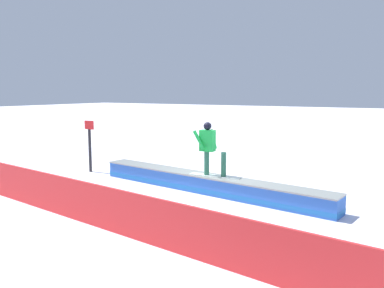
% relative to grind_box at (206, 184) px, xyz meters
% --- Properties ---
extents(ground_plane, '(120.00, 120.00, 0.00)m').
position_rel_grind_box_xyz_m(ground_plane, '(0.00, 0.00, -0.23)').
color(ground_plane, white).
extents(grind_box, '(7.51, 1.63, 0.50)m').
position_rel_grind_box_xyz_m(grind_box, '(0.00, 0.00, 0.00)').
color(grind_box, blue).
rests_on(grind_box, ground_plane).
extents(snowboarder, '(1.50, 0.46, 1.48)m').
position_rel_grind_box_xyz_m(snowboarder, '(-0.13, 0.05, 1.08)').
color(snowboarder, silver).
rests_on(snowboarder, grind_box).
extents(safety_fence, '(12.95, 1.76, 0.91)m').
position_rel_grind_box_xyz_m(safety_fence, '(0.00, 3.76, 0.23)').
color(safety_fence, red).
rests_on(safety_fence, ground_plane).
extents(trail_marker, '(0.40, 0.10, 1.79)m').
position_rel_grind_box_xyz_m(trail_marker, '(4.87, -0.43, 0.74)').
color(trail_marker, '#262628').
rests_on(trail_marker, ground_plane).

